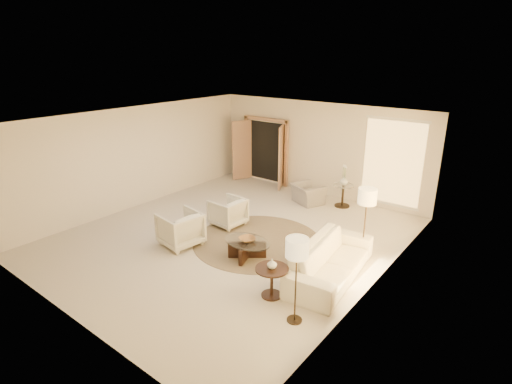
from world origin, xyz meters
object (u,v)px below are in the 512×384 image
Objects in this scene: armchair_left at (228,211)px; end_vase at (272,264)px; armchair_right at (180,227)px; floor_lamp_near at (367,200)px; side_table at (343,193)px; sofa at (331,260)px; accent_chair at (307,191)px; bowl at (247,239)px; end_table at (272,277)px; coffee_table at (247,247)px; side_vase at (344,181)px; floor_lamp_far at (297,252)px.

armchair_left is 3.31m from end_vase.
armchair_left reaches higher than end_vase.
floor_lamp_near reaches higher than armchair_right.
armchair_right is at bearing -112.51° from side_table.
accent_chair is (-2.46, 3.23, 0.02)m from sofa.
end_vase is (-0.53, -1.24, 0.30)m from sofa.
armchair_right reaches higher than bowl.
coffee_table is at bearing 146.25° from end_table.
side_table is (1.84, 4.45, -0.04)m from armchair_right.
coffee_table is (-1.77, -0.41, -0.11)m from sofa.
floor_lamp_near is 8.68× the size of end_vase.
armchair_left reaches higher than sofa.
accent_chair is (0.78, 2.60, -0.02)m from armchair_left.
sofa is 3.13× the size of armchair_left.
end_table is 2.60m from floor_lamp_near.
accent_chair reaches higher than side_table.
sofa is 1.38m from end_vase.
side_vase is at bearing 166.78° from armchair_right.
accent_chair is at bearing -158.23° from side_vase.
armchair_left reaches higher than end_table.
side_vase is (-1.71, 5.19, -0.51)m from floor_lamp_far.
side_vase reaches higher than side_table.
end_vase is 4.94m from side_vase.
coffee_table is at bearing 96.57° from sofa.
armchair_left is 3.21× the size of side_vase.
floor_lamp_far is 5.48m from side_vase.
end_table is 4.96m from side_vase.
armchair_right reaches higher than end_vase.
bowl is at bearing -93.49° from side_table.
accent_chair reaches higher than bowl.
armchair_left is at bearing 144.82° from coffee_table.
side_vase is (1.72, 2.97, 0.37)m from armchair_left.
accent_chair is 0.54× the size of floor_lamp_near.
bowl is at bearing 0.00° from coffee_table.
bowl is 4.03m from side_vase.
accent_chair is 4.69× the size of end_vase.
floor_lamp_far is at bearing -179.98° from sofa.
armchair_left is at bearing 96.85° from accent_chair.
end_table is at bearing -33.75° from bowl.
side_table is 0.43× the size of floor_lamp_far.
floor_lamp_far is 1.01m from end_vase.
side_vase reaches higher than armchair_right.
floor_lamp_near reaches higher than floor_lamp_far.
armchair_left is 3.30m from end_table.
floor_lamp_near is at bearing -55.95° from side_table.
floor_lamp_near is at bearing 72.85° from end_vase.
accent_chair is at bearing 176.78° from armchair_right.
end_table reaches higher than bowl.
side_vase is at bearing 153.35° from armchair_left.
sofa is 3.91m from side_table.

